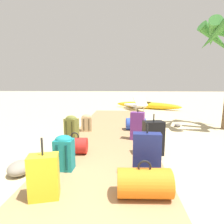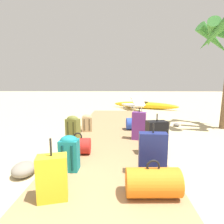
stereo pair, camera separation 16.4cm
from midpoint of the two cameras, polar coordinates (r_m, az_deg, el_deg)
ground_plane at (r=4.63m, az=0.25°, el=-8.96°), size 60.00×60.00×0.00m
boardwalk at (r=5.37m, az=0.73°, el=-6.03°), size 2.01×7.77×0.08m
suitcase_purple at (r=4.43m, az=9.04°, el=-4.33°), size 0.36×0.27×0.77m
suitcase_yellow at (r=2.36m, az=-18.57°, el=-18.65°), size 0.37×0.28×0.73m
backpack_tan at (r=5.24m, az=-7.07°, el=-3.21°), size 0.31×0.26×0.48m
suitcase_black at (r=3.58m, az=14.03°, el=-7.90°), size 0.41×0.30×0.78m
suitcase_navy at (r=2.78m, az=12.46°, el=-12.80°), size 0.41×0.19×0.77m
duffel_bag_blue at (r=5.41m, az=8.30°, el=-3.67°), size 0.59×0.39×0.46m
duffel_bag_red at (r=3.63m, az=-10.23°, el=-10.28°), size 0.48×0.33×0.42m
backpack_olive at (r=4.46m, az=-11.55°, el=-4.64°), size 0.35×0.29×0.59m
backpack_teal at (r=2.97m, az=-13.20°, el=-11.98°), size 0.29×0.24×0.56m
duffel_bag_orange at (r=2.36m, az=12.09°, el=-20.86°), size 0.65×0.37×0.46m
lounge_chair at (r=9.86m, az=7.99°, el=2.39°), size 1.19×1.66×0.78m
kayak at (r=10.65m, az=11.34°, el=2.06°), size 3.66×2.08×0.39m
rock_left_far at (r=3.29m, az=-25.62°, el=-15.52°), size 0.38×0.43×0.21m
rock_right_near at (r=6.48m, az=20.50°, el=-3.87°), size 0.29×0.31×0.11m
rock_right_far at (r=6.51m, az=13.90°, el=-3.20°), size 0.40×0.39×0.18m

